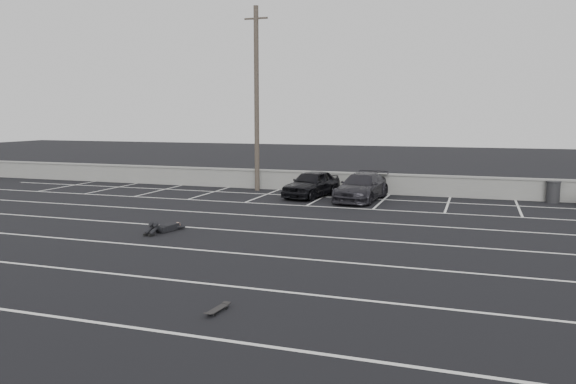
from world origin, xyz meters
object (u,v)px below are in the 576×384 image
(car_left, at_px, (312,184))
(utility_pole, at_px, (257,99))
(skateboard, at_px, (218,309))
(car_right, at_px, (362,187))
(person, at_px, (169,224))
(trash_bin, at_px, (553,192))

(car_left, relative_size, utility_pole, 0.40)
(skateboard, bearing_deg, utility_pole, 115.45)
(car_right, bearing_deg, skateboard, -83.80)
(person, xyz_separation_m, skateboard, (5.24, -6.96, -0.16))
(person, bearing_deg, utility_pole, 104.67)
(car_left, bearing_deg, skateboard, -68.13)
(utility_pole, xyz_separation_m, skateboard, (6.28, -17.90, -4.83))
(car_left, distance_m, car_right, 2.58)
(car_right, bearing_deg, person, -113.24)
(trash_bin, xyz_separation_m, skateboard, (-8.36, -18.30, -0.45))
(car_right, distance_m, skateboard, 16.16)
(car_left, height_order, person, car_left)
(car_right, relative_size, person, 1.91)
(car_left, distance_m, person, 9.80)
(car_right, distance_m, person, 10.48)
(car_right, height_order, trash_bin, car_right)
(car_right, height_order, skateboard, car_right)
(skateboard, bearing_deg, car_right, 96.91)
(utility_pole, distance_m, person, 11.94)
(trash_bin, distance_m, skateboard, 20.13)
(utility_pole, bearing_deg, skateboard, -70.68)
(car_right, relative_size, skateboard, 6.50)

